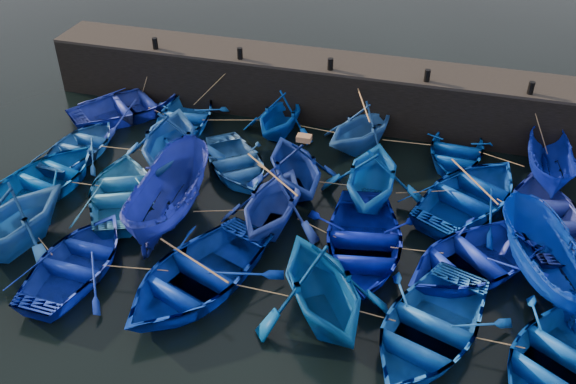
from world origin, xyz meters
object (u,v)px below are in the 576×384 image
(boat_0, at_px, (130,105))
(wooden_crate, at_px, (304,138))
(boat_13, at_px, (46,178))
(boat_20, at_px, (10,218))
(boat_8, at_px, (236,163))

(boat_0, xyz_separation_m, wooden_crate, (8.98, -3.56, 1.77))
(boat_13, bearing_deg, boat_0, -79.54)
(boat_0, relative_size, boat_13, 1.05)
(boat_13, height_order, wooden_crate, wooden_crate)
(wooden_crate, bearing_deg, boat_20, -145.72)
(boat_8, height_order, boat_20, boat_20)
(boat_13, bearing_deg, boat_20, 119.22)
(boat_8, xyz_separation_m, boat_20, (-5.53, -6.22, 0.73))
(boat_8, relative_size, boat_20, 0.97)
(boat_8, distance_m, boat_20, 8.36)
(boat_8, xyz_separation_m, boat_13, (-6.43, -3.07, 0.08))
(boat_20, bearing_deg, boat_0, 106.47)
(boat_13, distance_m, wooden_crate, 9.81)
(boat_0, bearing_deg, boat_13, 128.78)
(boat_0, xyz_separation_m, boat_8, (6.12, -3.07, -0.11))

